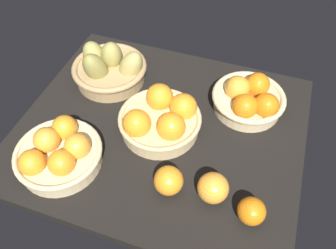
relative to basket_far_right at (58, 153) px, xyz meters
The scene contains 8 objects.
market_tray 30.65cm from the basket_far_right, 136.03° to the right, with size 84.00×72.00×3.00cm, color black.
basket_far_right is the anchor object (origin of this frame).
basket_near_right_pears 35.67cm from the basket_far_right, 87.20° to the right, with size 26.01×24.78×15.00cm.
basket_center 30.05cm from the basket_far_right, 137.15° to the right, with size 24.38×24.38×11.20cm.
basket_near_left 58.04cm from the basket_far_right, 140.43° to the right, with size 22.69×22.69×10.60cm.
loose_orange_front_gap 30.74cm from the basket_far_right, behind, with size 7.72×7.72×7.72cm, color orange.
loose_orange_back_gap 42.06cm from the basket_far_right, behind, with size 8.06×8.06×8.06cm, color #F49E33.
loose_orange_side_gap 52.17cm from the basket_far_right, behind, with size 6.97×6.97×6.97cm, color orange.
Camera 1 is at (-23.82, 62.24, 82.92)cm, focal length 36.87 mm.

